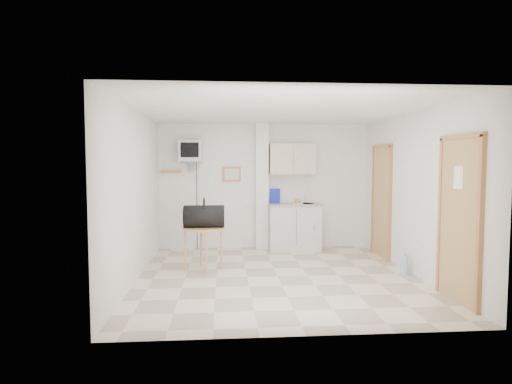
{
  "coord_description": "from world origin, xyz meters",
  "views": [
    {
      "loc": [
        -0.82,
        -6.36,
        1.74
      ],
      "look_at": [
        -0.29,
        0.6,
        1.25
      ],
      "focal_mm": 30.0,
      "sensor_mm": 36.0,
      "label": 1
    }
  ],
  "objects": [
    {
      "name": "duffel_bag",
      "position": [
        -1.13,
        0.48,
        0.88
      ],
      "size": [
        0.65,
        0.36,
        0.48
      ],
      "rotation": [
        0.0,
        0.0,
        -0.01
      ],
      "color": "black",
      "rests_on": "round_table"
    },
    {
      "name": "crt_television",
      "position": [
        -1.45,
        2.02,
        1.94
      ],
      "size": [
        0.44,
        0.45,
        2.15
      ],
      "color": "slate",
      "rests_on": "ground"
    },
    {
      "name": "water_bottle",
      "position": [
        1.97,
        -0.03,
        0.16
      ],
      "size": [
        0.11,
        0.11,
        0.34
      ],
      "color": "#97B6CF",
      "rests_on": "ground"
    },
    {
      "name": "round_table",
      "position": [
        -1.14,
        0.48,
        0.61
      ],
      "size": [
        0.67,
        0.67,
        0.7
      ],
      "rotation": [
        0.0,
        0.0,
        0.18
      ],
      "color": "#B9814E",
      "rests_on": "ground"
    },
    {
      "name": "ground",
      "position": [
        0.0,
        0.0,
        0.0
      ],
      "size": [
        4.5,
        4.5,
        0.0
      ],
      "primitive_type": "plane",
      "color": "beige",
      "rests_on": "ground"
    },
    {
      "name": "room_envelope",
      "position": [
        0.24,
        0.09,
        1.54
      ],
      "size": [
        4.24,
        4.54,
        2.55
      ],
      "color": "white",
      "rests_on": "ground"
    },
    {
      "name": "kitchenette",
      "position": [
        0.57,
        2.0,
        0.8
      ],
      "size": [
        1.03,
        0.58,
        2.1
      ],
      "color": "silver",
      "rests_on": "ground"
    }
  ]
}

